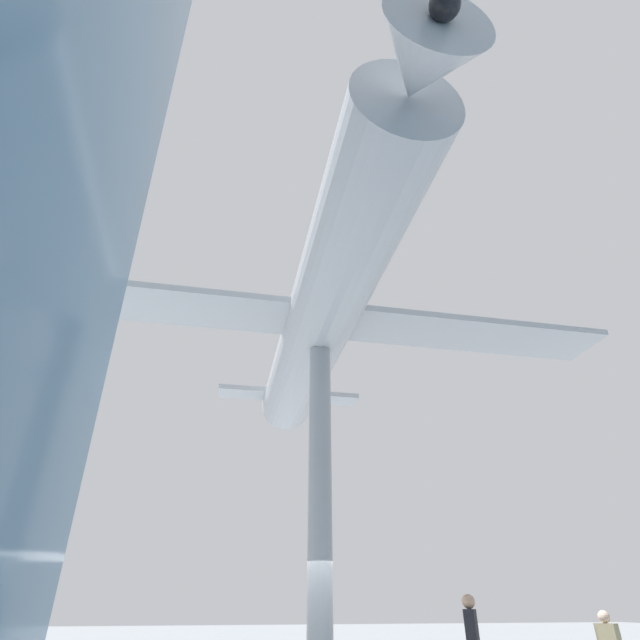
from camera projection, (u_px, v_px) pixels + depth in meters
The scene contains 3 objects.
support_pylon_central at pixel (320, 497), 11.86m from camera, with size 0.57×0.57×7.75m.
suspended_airplane at pixel (322, 315), 14.01m from camera, with size 17.24×16.39×3.18m.
visitor_person at pixel (473, 637), 10.22m from camera, with size 0.41×0.45×1.85m.
Camera 1 is at (2.57, 12.12, 1.68)m, focal length 28.00 mm.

